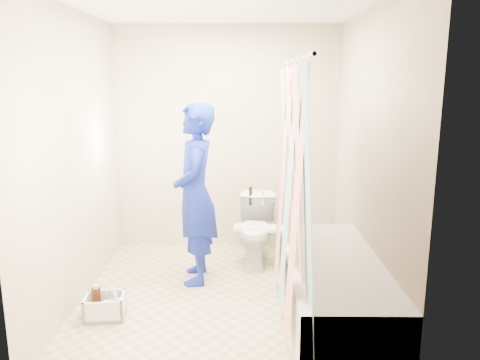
{
  "coord_description": "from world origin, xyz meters",
  "views": [
    {
      "loc": [
        0.17,
        -3.75,
        1.82
      ],
      "look_at": [
        0.14,
        0.39,
        0.94
      ],
      "focal_mm": 35.0,
      "sensor_mm": 36.0,
      "label": 1
    }
  ],
  "objects_px": {
    "bathtub": "(332,288)",
    "cleaning_caddy": "(106,307)",
    "toilet": "(256,230)",
    "plumber": "(195,194)"
  },
  "relations": [
    {
      "from": "bathtub",
      "to": "cleaning_caddy",
      "type": "distance_m",
      "value": 1.76
    },
    {
      "from": "bathtub",
      "to": "toilet",
      "type": "bearing_deg",
      "value": 114.82
    },
    {
      "from": "toilet",
      "to": "bathtub",
      "type": "bearing_deg",
      "value": -59.65
    },
    {
      "from": "toilet",
      "to": "cleaning_caddy",
      "type": "distance_m",
      "value": 1.69
    },
    {
      "from": "plumber",
      "to": "bathtub",
      "type": "bearing_deg",
      "value": 50.31
    },
    {
      "from": "toilet",
      "to": "plumber",
      "type": "bearing_deg",
      "value": -136.95
    },
    {
      "from": "toilet",
      "to": "plumber",
      "type": "xyz_separation_m",
      "value": [
        -0.56,
        -0.43,
        0.48
      ]
    },
    {
      "from": "plumber",
      "to": "cleaning_caddy",
      "type": "distance_m",
      "value": 1.21
    },
    {
      "from": "cleaning_caddy",
      "to": "plumber",
      "type": "bearing_deg",
      "value": 41.63
    },
    {
      "from": "bathtub",
      "to": "toilet",
      "type": "relative_size",
      "value": 2.57
    }
  ]
}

